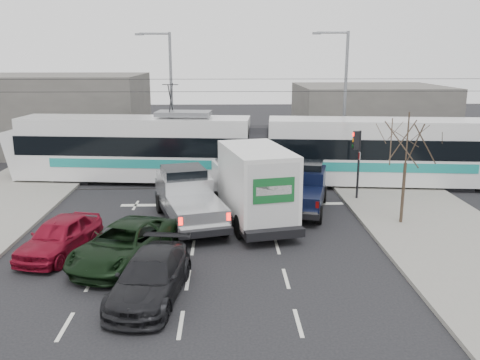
{
  "coord_description": "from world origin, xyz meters",
  "views": [
    {
      "loc": [
        -0.41,
        -19.21,
        7.57
      ],
      "look_at": [
        0.32,
        4.01,
        1.8
      ],
      "focal_mm": 38.0,
      "sensor_mm": 36.0,
      "label": 1
    }
  ],
  "objects_px": {
    "traffic_signal": "(357,150)",
    "navy_pickup": "(304,188)",
    "red_car": "(60,236)",
    "bare_tree": "(407,143)",
    "box_truck": "(253,185)",
    "green_car": "(125,244)",
    "tram": "(258,149)",
    "dark_car": "(151,277)",
    "street_lamp_near": "(342,93)",
    "street_lamp_far": "(169,91)",
    "silver_pickup": "(187,196)"
  },
  "relations": [
    {
      "from": "street_lamp_near",
      "to": "street_lamp_far",
      "type": "bearing_deg",
      "value": 170.13
    },
    {
      "from": "bare_tree",
      "to": "silver_pickup",
      "type": "distance_m",
      "value": 10.12
    },
    {
      "from": "navy_pickup",
      "to": "red_car",
      "type": "distance_m",
      "value": 11.72
    },
    {
      "from": "dark_car",
      "to": "red_car",
      "type": "bearing_deg",
      "value": 144.94
    },
    {
      "from": "tram",
      "to": "street_lamp_near",
      "type": "bearing_deg",
      "value": 38.08
    },
    {
      "from": "traffic_signal",
      "to": "navy_pickup",
      "type": "xyz_separation_m",
      "value": [
        -2.95,
        -1.46,
        -1.62
      ]
    },
    {
      "from": "bare_tree",
      "to": "street_lamp_far",
      "type": "distance_m",
      "value": 17.97
    },
    {
      "from": "tram",
      "to": "traffic_signal",
      "type": "bearing_deg",
      "value": -32.7
    },
    {
      "from": "navy_pickup",
      "to": "dark_car",
      "type": "relative_size",
      "value": 1.19
    },
    {
      "from": "traffic_signal",
      "to": "navy_pickup",
      "type": "relative_size",
      "value": 0.63
    },
    {
      "from": "traffic_signal",
      "to": "street_lamp_far",
      "type": "bearing_deg",
      "value": 138.28
    },
    {
      "from": "silver_pickup",
      "to": "dark_car",
      "type": "bearing_deg",
      "value": -110.54
    },
    {
      "from": "box_truck",
      "to": "green_car",
      "type": "height_order",
      "value": "box_truck"
    },
    {
      "from": "bare_tree",
      "to": "dark_car",
      "type": "bearing_deg",
      "value": -147.0
    },
    {
      "from": "traffic_signal",
      "to": "navy_pickup",
      "type": "distance_m",
      "value": 3.67
    },
    {
      "from": "bare_tree",
      "to": "street_lamp_far",
      "type": "relative_size",
      "value": 0.56
    },
    {
      "from": "traffic_signal",
      "to": "green_car",
      "type": "relative_size",
      "value": 0.68
    },
    {
      "from": "dark_car",
      "to": "traffic_signal",
      "type": "bearing_deg",
      "value": 57.16
    },
    {
      "from": "street_lamp_near",
      "to": "dark_car",
      "type": "distance_m",
      "value": 21.31
    },
    {
      "from": "silver_pickup",
      "to": "red_car",
      "type": "relative_size",
      "value": 1.59
    },
    {
      "from": "bare_tree",
      "to": "tram",
      "type": "xyz_separation_m",
      "value": [
        -6.01,
        7.91,
        -1.72
      ]
    },
    {
      "from": "street_lamp_near",
      "to": "dark_car",
      "type": "xyz_separation_m",
      "value": [
        -10.1,
        -18.24,
        -4.42
      ]
    },
    {
      "from": "bare_tree",
      "to": "box_truck",
      "type": "height_order",
      "value": "bare_tree"
    },
    {
      "from": "street_lamp_far",
      "to": "green_car",
      "type": "relative_size",
      "value": 1.71
    },
    {
      "from": "bare_tree",
      "to": "red_car",
      "type": "relative_size",
      "value": 1.15
    },
    {
      "from": "tram",
      "to": "red_car",
      "type": "distance_m",
      "value": 13.82
    },
    {
      "from": "silver_pickup",
      "to": "box_truck",
      "type": "height_order",
      "value": "box_truck"
    },
    {
      "from": "bare_tree",
      "to": "street_lamp_near",
      "type": "bearing_deg",
      "value": 91.42
    },
    {
      "from": "navy_pickup",
      "to": "dark_car",
      "type": "distance_m",
      "value": 11.23
    },
    {
      "from": "tram",
      "to": "silver_pickup",
      "type": "bearing_deg",
      "value": -112.07
    },
    {
      "from": "red_car",
      "to": "bare_tree",
      "type": "bearing_deg",
      "value": 26.11
    },
    {
      "from": "bare_tree",
      "to": "green_car",
      "type": "relative_size",
      "value": 0.95
    },
    {
      "from": "tram",
      "to": "navy_pickup",
      "type": "height_order",
      "value": "tram"
    },
    {
      "from": "traffic_signal",
      "to": "dark_car",
      "type": "height_order",
      "value": "traffic_signal"
    },
    {
      "from": "street_lamp_near",
      "to": "navy_pickup",
      "type": "xyz_separation_m",
      "value": [
        -3.79,
        -8.96,
        -3.99
      ]
    },
    {
      "from": "traffic_signal",
      "to": "bare_tree",
      "type": "bearing_deg",
      "value": -74.24
    },
    {
      "from": "box_truck",
      "to": "dark_car",
      "type": "height_order",
      "value": "box_truck"
    },
    {
      "from": "dark_car",
      "to": "navy_pickup",
      "type": "bearing_deg",
      "value": 63.73
    },
    {
      "from": "red_car",
      "to": "street_lamp_near",
      "type": "bearing_deg",
      "value": 60.11
    },
    {
      "from": "bare_tree",
      "to": "dark_car",
      "type": "distance_m",
      "value": 12.76
    },
    {
      "from": "bare_tree",
      "to": "street_lamp_near",
      "type": "relative_size",
      "value": 0.56
    },
    {
      "from": "silver_pickup",
      "to": "green_car",
      "type": "height_order",
      "value": "silver_pickup"
    },
    {
      "from": "traffic_signal",
      "to": "green_car",
      "type": "distance_m",
      "value": 13.36
    },
    {
      "from": "street_lamp_far",
      "to": "red_car",
      "type": "height_order",
      "value": "street_lamp_far"
    },
    {
      "from": "red_car",
      "to": "green_car",
      "type": "bearing_deg",
      "value": -3.93
    },
    {
      "from": "green_car",
      "to": "red_car",
      "type": "bearing_deg",
      "value": -178.88
    },
    {
      "from": "green_car",
      "to": "dark_car",
      "type": "xyz_separation_m",
      "value": [
        1.35,
        -2.86,
        -0.04
      ]
    },
    {
      "from": "traffic_signal",
      "to": "box_truck",
      "type": "bearing_deg",
      "value": -149.14
    },
    {
      "from": "navy_pickup",
      "to": "dark_car",
      "type": "height_order",
      "value": "navy_pickup"
    },
    {
      "from": "silver_pickup",
      "to": "traffic_signal",
      "type": "bearing_deg",
      "value": 3.99
    }
  ]
}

